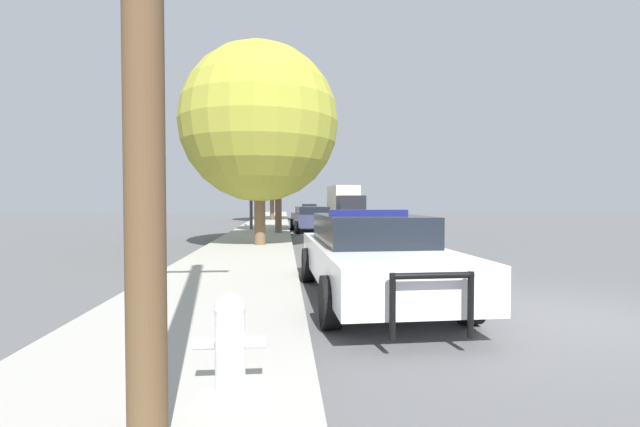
# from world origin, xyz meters

# --- Properties ---
(ground_plane) EXTENTS (110.00, 110.00, 0.00)m
(ground_plane) POSITION_xyz_m (0.00, 0.00, 0.00)
(ground_plane) COLOR #565659
(sidewalk_left) EXTENTS (3.00, 110.00, 0.13)m
(sidewalk_left) POSITION_xyz_m (-5.10, 0.00, 0.07)
(sidewalk_left) COLOR #A3A099
(sidewalk_left) RESTS_ON ground_plane
(police_car) EXTENTS (2.24, 5.45, 1.51)m
(police_car) POSITION_xyz_m (-2.41, 1.56, 0.76)
(police_car) COLOR white
(police_car) RESTS_ON ground_plane
(fire_hydrant) EXTENTS (0.58, 0.25, 0.79)m
(fire_hydrant) POSITION_xyz_m (-4.33, -2.16, 0.55)
(fire_hydrant) COLOR white
(fire_hydrant) RESTS_ON sidewalk_left
(traffic_light) EXTENTS (3.56, 0.35, 5.60)m
(traffic_light) POSITION_xyz_m (-4.33, 17.48, 4.05)
(traffic_light) COLOR #424247
(traffic_light) RESTS_ON sidewalk_left
(car_background_distant) EXTENTS (2.10, 4.55, 1.34)m
(car_background_distant) POSITION_xyz_m (-1.25, 39.51, 0.71)
(car_background_distant) COLOR #B7B7BC
(car_background_distant) RESTS_ON ground_plane
(car_background_midblock) EXTENTS (2.25, 4.54, 1.35)m
(car_background_midblock) POSITION_xyz_m (-2.43, 17.33, 0.73)
(car_background_midblock) COLOR #333856
(car_background_midblock) RESTS_ON ground_plane
(box_truck) EXTENTS (3.02, 7.62, 3.19)m
(box_truck) POSITION_xyz_m (2.16, 37.10, 1.68)
(box_truck) COLOR black
(box_truck) RESTS_ON ground_plane
(tree_sidewalk_far) EXTENTS (6.14, 6.14, 7.89)m
(tree_sidewalk_far) POSITION_xyz_m (-4.88, 29.31, 4.94)
(tree_sidewalk_far) COLOR brown
(tree_sidewalk_far) RESTS_ON sidewalk_left
(tree_sidewalk_mid) EXTENTS (3.83, 3.83, 6.31)m
(tree_sidewalk_mid) POSITION_xyz_m (-4.17, 15.11, 4.51)
(tree_sidewalk_mid) COLOR brown
(tree_sidewalk_mid) RESTS_ON sidewalk_left
(tree_sidewalk_near) EXTENTS (5.47, 5.47, 6.98)m
(tree_sidewalk_near) POSITION_xyz_m (-4.74, 9.40, 4.37)
(tree_sidewalk_near) COLOR brown
(tree_sidewalk_near) RESTS_ON sidewalk_left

